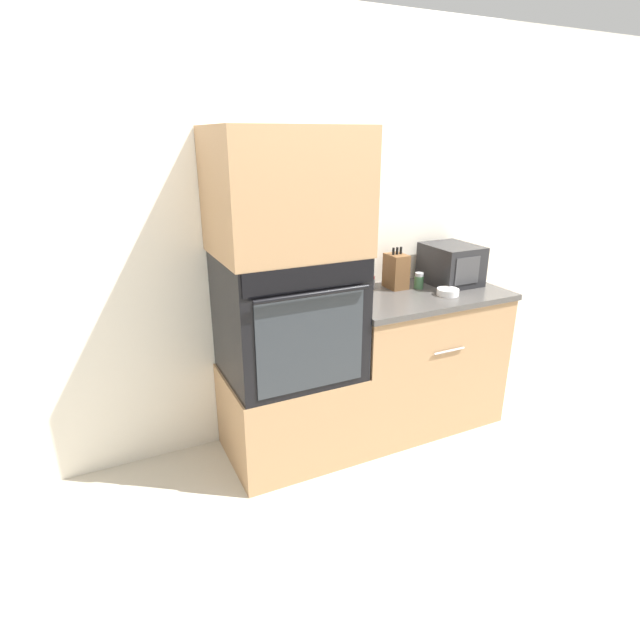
% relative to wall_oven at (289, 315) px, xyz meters
% --- Properties ---
extents(ground_plane, '(12.00, 12.00, 0.00)m').
position_rel_wall_oven_xyz_m(ground_plane, '(0.37, -0.30, -0.88)').
color(ground_plane, beige).
extents(wall_back, '(8.00, 0.05, 2.50)m').
position_rel_wall_oven_xyz_m(wall_back, '(0.37, 0.33, 0.37)').
color(wall_back, silver).
rests_on(wall_back, ground_plane).
extents(oven_cabinet_base, '(0.74, 0.60, 0.54)m').
position_rel_wall_oven_xyz_m(oven_cabinet_base, '(-0.00, 0.00, -0.62)').
color(oven_cabinet_base, '#A87F56').
rests_on(oven_cabinet_base, ground_plane).
extents(wall_oven, '(0.72, 0.64, 0.70)m').
position_rel_wall_oven_xyz_m(wall_oven, '(0.00, 0.00, 0.00)').
color(wall_oven, black).
rests_on(wall_oven, oven_cabinet_base).
extents(oven_cabinet_upper, '(0.74, 0.60, 0.63)m').
position_rel_wall_oven_xyz_m(oven_cabinet_upper, '(-0.00, 0.00, 0.66)').
color(oven_cabinet_upper, '#A87F56').
rests_on(oven_cabinet_upper, wall_oven).
extents(counter_unit, '(1.06, 0.63, 0.90)m').
position_rel_wall_oven_xyz_m(counter_unit, '(0.89, 0.00, -0.43)').
color(counter_unit, '#A87F56').
rests_on(counter_unit, ground_plane).
extents(microwave, '(0.30, 0.36, 0.25)m').
position_rel_wall_oven_xyz_m(microwave, '(1.19, 0.09, 0.14)').
color(microwave, '#232326').
rests_on(microwave, counter_unit).
extents(knife_block, '(0.11, 0.15, 0.26)m').
position_rel_wall_oven_xyz_m(knife_block, '(0.80, 0.16, 0.12)').
color(knife_block, brown).
rests_on(knife_block, counter_unit).
extents(bowl, '(0.13, 0.13, 0.04)m').
position_rel_wall_oven_xyz_m(bowl, '(1.01, -0.12, 0.03)').
color(bowl, white).
rests_on(bowl, counter_unit).
extents(condiment_jar_near, '(0.06, 0.06, 0.10)m').
position_rel_wall_oven_xyz_m(condiment_jar_near, '(0.93, 0.08, 0.06)').
color(condiment_jar_near, '#427047').
rests_on(condiment_jar_near, counter_unit).
extents(condiment_jar_mid, '(0.06, 0.06, 0.12)m').
position_rel_wall_oven_xyz_m(condiment_jar_mid, '(0.44, 0.20, 0.07)').
color(condiment_jar_mid, silver).
rests_on(condiment_jar_mid, counter_unit).
extents(condiment_jar_far, '(0.04, 0.04, 0.08)m').
position_rel_wall_oven_xyz_m(condiment_jar_far, '(0.66, 0.22, 0.05)').
color(condiment_jar_far, silver).
rests_on(condiment_jar_far, counter_unit).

